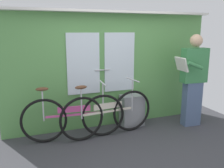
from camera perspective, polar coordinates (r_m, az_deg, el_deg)
ground_plane at (r=3.86m, az=6.74°, el=-15.98°), size 5.02×4.13×0.04m
train_door_wall at (r=4.59m, az=-0.27°, el=3.92°), size 4.02×0.28×2.16m
bicycle_near_door at (r=4.23m, az=-1.02°, el=-6.97°), size 1.72×0.44×0.97m
bicycle_leaning_behind at (r=4.14m, az=-8.95°, el=-7.66°), size 1.73×0.44×0.96m
passenger_reading_newspaper at (r=4.83m, az=18.55°, el=1.24°), size 0.59×0.52×1.75m
trash_bin_by_wall at (r=4.73m, az=4.67°, el=-6.19°), size 0.43×0.28×0.60m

